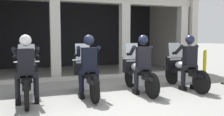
% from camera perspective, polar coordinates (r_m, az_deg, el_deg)
% --- Properties ---
extents(ground_plane, '(80.00, 80.00, 0.00)m').
position_cam_1_polar(ground_plane, '(8.91, -5.17, -4.80)').
color(ground_plane, gray).
extents(station_building, '(9.27, 4.15, 3.43)m').
position_cam_1_polar(station_building, '(11.13, -7.61, 8.18)').
color(station_building, black).
rests_on(station_building, ground).
extents(kerb_strip, '(8.77, 0.24, 0.12)m').
position_cam_1_polar(kerb_strip, '(8.72, -4.11, -4.61)').
color(kerb_strip, '#B7B5AD').
rests_on(kerb_strip, ground).
extents(motorcycle_far_left, '(0.62, 2.04, 1.35)m').
position_cam_1_polar(motorcycle_far_left, '(6.02, -19.88, -5.03)').
color(motorcycle_far_left, black).
rests_on(motorcycle_far_left, ground).
extents(police_officer_far_left, '(0.63, 0.61, 1.58)m').
position_cam_1_polar(police_officer_far_left, '(5.68, -20.07, -1.16)').
color(police_officer_far_left, black).
rests_on(police_officer_far_left, ground).
extents(motorcycle_center_left, '(0.62, 2.04, 1.35)m').
position_cam_1_polar(motorcycle_center_left, '(6.23, -6.20, -4.42)').
color(motorcycle_center_left, black).
rests_on(motorcycle_center_left, ground).
extents(police_officer_center_left, '(0.63, 0.61, 1.58)m').
position_cam_1_polar(police_officer_center_left, '(5.90, -5.64, -0.66)').
color(police_officer_center_left, black).
rests_on(police_officer_center_left, ground).
extents(motorcycle_center_right, '(0.62, 2.04, 1.35)m').
position_cam_1_polar(motorcycle_center_right, '(6.66, 6.34, -3.81)').
color(motorcycle_center_right, black).
rests_on(motorcycle_center_right, ground).
extents(police_officer_center_right, '(0.63, 0.61, 1.58)m').
position_cam_1_polar(police_officer_center_right, '(6.35, 7.46, -0.27)').
color(police_officer_center_right, black).
rests_on(police_officer_center_right, ground).
extents(motorcycle_far_right, '(0.62, 2.04, 1.35)m').
position_cam_1_polar(motorcycle_far_right, '(7.39, 16.78, -3.12)').
color(motorcycle_far_right, black).
rests_on(motorcycle_far_right, ground).
extents(police_officer_far_right, '(0.63, 0.61, 1.58)m').
position_cam_1_polar(police_officer_far_right, '(7.11, 18.20, 0.09)').
color(police_officer_far_right, black).
rests_on(police_officer_far_right, ground).
extents(bollard_kerbside, '(0.14, 0.14, 1.01)m').
position_cam_1_polar(bollard_kerbside, '(10.77, 21.58, -0.74)').
color(bollard_kerbside, yellow).
rests_on(bollard_kerbside, ground).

